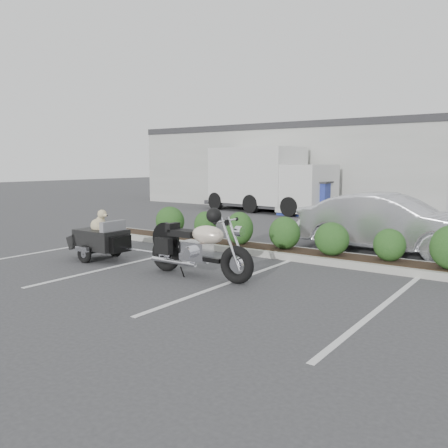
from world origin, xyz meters
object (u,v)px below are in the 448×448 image
Objects in this scene: motorcycle at (198,248)px; pet_trailer at (101,238)px; dumpster at (306,198)px; sedan at (389,223)px; delivery_truck at (268,181)px.

motorcycle is 1.26× the size of pet_trailer.
dumpster reaches higher than motorcycle.
delivery_truck reaches higher than sedan.
motorcycle is 1.05× the size of dumpster.
motorcycle is at bearing -0.26° from pet_trailer.
dumpster is 0.36× the size of delivery_truck.
delivery_truck is at bearing 50.05° from sedan.
sedan reaches higher than dumpster.
delivery_truck is (-5.04, 11.33, 0.81)m from motorcycle.
sedan is at bearing 64.60° from motorcycle.
pet_trailer is 0.30× the size of delivery_truck.
dumpster is (-5.27, 6.42, 0.00)m from sedan.
pet_trailer is at bearing 135.46° from sedan.
dumpster is (-3.07, 11.02, 0.16)m from motorcycle.
dumpster is at bearing 91.69° from pet_trailer.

